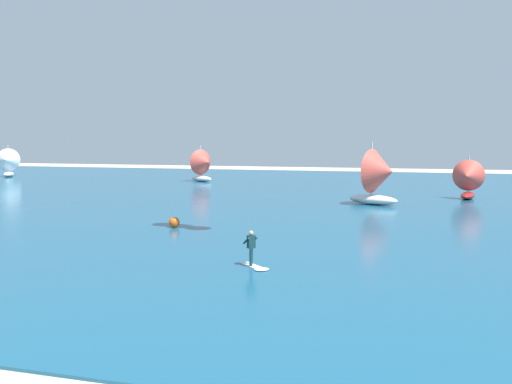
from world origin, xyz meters
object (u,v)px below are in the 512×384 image
(sailboat_mid_left, at_px, (204,165))
(marker_buoy, at_px, (174,222))
(sailboat_anchored_offshore, at_px, (380,176))
(sailboat_center_horizon, at_px, (8,162))
(kitesurfer, at_px, (253,254))
(sailboat_far_left, at_px, (468,179))

(sailboat_mid_left, height_order, marker_buoy, sailboat_mid_left)
(sailboat_anchored_offshore, distance_m, sailboat_mid_left, 32.71)
(sailboat_center_horizon, bearing_deg, marker_buoy, -40.07)
(sailboat_center_horizon, height_order, sailboat_mid_left, sailboat_mid_left)
(kitesurfer, xyz_separation_m, sailboat_far_left, (12.14, 33.18, 1.38))
(sailboat_center_horizon, xyz_separation_m, sailboat_mid_left, (32.71, -0.41, 0.03))
(sailboat_center_horizon, xyz_separation_m, marker_buoy, (45.30, -38.10, -1.90))
(sailboat_mid_left, bearing_deg, marker_buoy, -71.54)
(kitesurfer, height_order, sailboat_far_left, sailboat_far_left)
(sailboat_far_left, relative_size, sailboat_anchored_offshore, 0.77)
(sailboat_anchored_offshore, bearing_deg, sailboat_far_left, 41.79)
(sailboat_anchored_offshore, relative_size, sailboat_mid_left, 1.12)
(kitesurfer, relative_size, sailboat_center_horizon, 0.37)
(sailboat_far_left, height_order, sailboat_anchored_offshore, sailboat_anchored_offshore)
(kitesurfer, distance_m, sailboat_far_left, 35.36)
(kitesurfer, xyz_separation_m, sailboat_mid_left, (-20.83, 47.12, 1.69))
(sailboat_far_left, xyz_separation_m, sailboat_anchored_offshore, (-7.93, -7.09, 0.59))
(kitesurfer, bearing_deg, marker_buoy, 131.19)
(kitesurfer, xyz_separation_m, sailboat_center_horizon, (-53.55, 47.53, 1.66))
(sailboat_anchored_offshore, bearing_deg, sailboat_center_horizon, 159.64)
(sailboat_far_left, height_order, marker_buoy, sailboat_far_left)
(sailboat_anchored_offshore, xyz_separation_m, marker_buoy, (-12.47, -16.66, -2.21))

